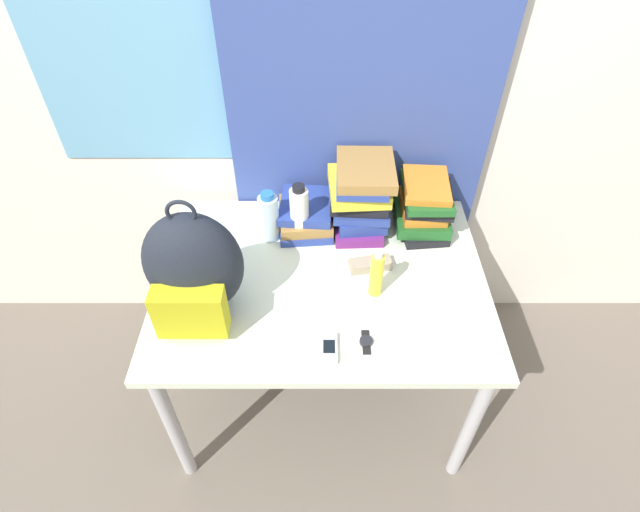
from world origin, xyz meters
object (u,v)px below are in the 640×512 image
at_px(backpack, 192,269).
at_px(wristwatch, 365,341).
at_px(sunscreen_bottle, 375,274).
at_px(sunglasses_case, 368,264).
at_px(sports_bottle, 298,214).
at_px(book_stack_center, 358,195).
at_px(book_stack_right, 422,205).
at_px(water_bottle, 267,217).
at_px(book_stack_left, 304,214).
at_px(cell_phone, 328,348).

distance_m(backpack, wristwatch, 0.58).
bearing_deg(sunscreen_bottle, wristwatch, -101.55).
height_order(sunglasses_case, wristwatch, sunglasses_case).
height_order(sports_bottle, sunscreen_bottle, sports_bottle).
relative_size(sunscreen_bottle, wristwatch, 2.08).
bearing_deg(book_stack_center, book_stack_right, -1.36).
xyz_separation_m(book_stack_center, water_bottle, (-0.34, -0.07, -0.04)).
bearing_deg(water_bottle, backpack, -120.04).
distance_m(sunscreen_bottle, wristwatch, 0.23).
bearing_deg(sunscreen_bottle, book_stack_left, 123.97).
bearing_deg(cell_phone, wristwatch, 12.95).
distance_m(book_stack_right, sports_bottle, 0.48).
xyz_separation_m(book_stack_right, wristwatch, (-0.25, -0.56, -0.09)).
xyz_separation_m(backpack, book_stack_right, (0.79, 0.42, -0.08)).
bearing_deg(cell_phone, book_stack_left, 98.03).
distance_m(book_stack_right, wristwatch, 0.62).
xyz_separation_m(book_stack_left, sports_bottle, (-0.02, -0.08, 0.06)).
xyz_separation_m(book_stack_right, water_bottle, (-0.58, -0.07, -0.00)).
bearing_deg(book_stack_right, sports_bottle, -171.68).
xyz_separation_m(book_stack_right, cell_phone, (-0.37, -0.59, -0.09)).
distance_m(backpack, sports_bottle, 0.47).
height_order(book_stack_center, book_stack_right, book_stack_center).
bearing_deg(backpack, sunglasses_case, 17.52).
xyz_separation_m(book_stack_left, cell_phone, (0.08, -0.60, -0.04)).
bearing_deg(wristwatch, water_bottle, 123.89).
bearing_deg(backpack, book_stack_left, 51.75).
relative_size(backpack, sports_bottle, 1.82).
distance_m(book_stack_left, sunscreen_bottle, 0.44).
height_order(book_stack_left, wristwatch, book_stack_left).
xyz_separation_m(book_stack_left, sunscreen_bottle, (0.24, -0.36, 0.04)).
xyz_separation_m(book_stack_center, sunscreen_bottle, (0.04, -0.36, -0.05)).
bearing_deg(sunglasses_case, water_bottle, 155.30).
bearing_deg(sunscreen_bottle, cell_phone, -123.88).
distance_m(backpack, water_bottle, 0.41).
distance_m(cell_phone, wristwatch, 0.12).
bearing_deg(cell_phone, sports_bottle, 101.27).
xyz_separation_m(book_stack_left, sunglasses_case, (0.24, -0.24, -0.03)).
distance_m(sunscreen_bottle, cell_phone, 0.30).
height_order(water_bottle, cell_phone, water_bottle).
xyz_separation_m(backpack, water_bottle, (0.20, 0.35, -0.08)).
distance_m(sunglasses_case, wristwatch, 0.33).
relative_size(sunscreen_bottle, sunglasses_case, 1.21).
distance_m(book_stack_left, cell_phone, 0.61).
distance_m(sunscreen_bottle, sunglasses_case, 0.14).
xyz_separation_m(backpack, sports_bottle, (0.32, 0.35, -0.07)).
relative_size(water_bottle, sunscreen_bottle, 1.08).
distance_m(backpack, book_stack_left, 0.56).
bearing_deg(sports_bottle, sunscreen_bottle, -47.21).
xyz_separation_m(backpack, book_stack_center, (0.54, 0.42, -0.04)).
relative_size(sports_bottle, sunscreen_bottle, 1.26).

